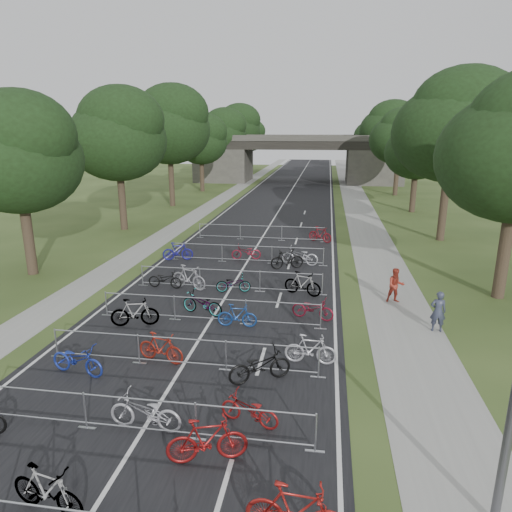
{
  "coord_description": "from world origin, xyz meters",
  "views": [
    {
      "loc": [
        4.62,
        -6.23,
        7.81
      ],
      "look_at": [
        0.93,
        17.65,
        1.1
      ],
      "focal_mm": 32.0,
      "sensor_mm": 36.0,
      "label": 1
    }
  ],
  "objects": [
    {
      "name": "bike_12",
      "position": [
        -2.93,
        10.15,
        0.59
      ],
      "size": [
        2.04,
        1.06,
        1.18
      ],
      "primitive_type": "imported",
      "rotation": [
        0.0,
        0.0,
        1.84
      ],
      "color": "#AAACB2",
      "rests_on": "ground"
    },
    {
      "name": "barrier_row_5",
      "position": [
        0.0,
        20.0,
        0.55
      ],
      "size": [
        9.7,
        0.08,
        1.1
      ],
      "color": "#AAACB2",
      "rests_on": "ground"
    },
    {
      "name": "bike_3",
      "position": [
        4.3,
        1.03,
        0.62
      ],
      "size": [
        2.1,
        0.73,
        1.24
      ],
      "primitive_type": "imported",
      "rotation": [
        0.0,
        0.0,
        1.5
      ],
      "color": "maroon",
      "rests_on": "ground"
    },
    {
      "name": "tree_right_3",
      "position": [
        13.11,
        51.93,
        6.92
      ],
      "size": [
        7.17,
        7.17,
        10.93
      ],
      "color": "#33261C",
      "rests_on": "ground"
    },
    {
      "name": "lane_markings",
      "position": [
        0.0,
        50.0,
        0.0
      ],
      "size": [
        0.12,
        140.0,
        0.0
      ],
      "primitive_type": "cube",
      "color": "silver",
      "rests_on": "ground"
    },
    {
      "name": "tree_left_5",
      "position": [
        -11.39,
        75.93,
        8.12
      ],
      "size": [
        8.4,
        8.4,
        12.81
      ],
      "color": "#33261C",
      "rests_on": "ground"
    },
    {
      "name": "pedestrian_b",
      "position": [
        7.98,
        14.54,
        0.82
      ],
      "size": [
        0.88,
        0.73,
        1.64
      ],
      "primitive_type": "imported",
      "rotation": [
        0.0,
        0.0,
        0.14
      ],
      "color": "#9C3022",
      "rests_on": "ground"
    },
    {
      "name": "bike_17",
      "position": [
        -2.08,
        14.87,
        0.62
      ],
      "size": [
        2.12,
        1.26,
        1.23
      ],
      "primitive_type": "imported",
      "rotation": [
        0.0,
        0.0,
        1.21
      ],
      "color": "#929198",
      "rests_on": "ground"
    },
    {
      "name": "bike_9",
      "position": [
        -0.82,
        7.42,
        0.54
      ],
      "size": [
        1.85,
        0.91,
        1.07
      ],
      "primitive_type": "imported",
      "rotation": [
        0.0,
        0.0,
        1.33
      ],
      "color": "maroon",
      "rests_on": "ground"
    },
    {
      "name": "sidewalk_left",
      "position": [
        -7.5,
        50.0,
        0.01
      ],
      "size": [
        2.0,
        140.0,
        0.01
      ],
      "primitive_type": "cube",
      "color": "gray",
      "rests_on": "ground"
    },
    {
      "name": "bike_13",
      "position": [
        -0.53,
        11.75,
        0.52
      ],
      "size": [
        2.09,
        1.24,
        1.04
      ],
      "primitive_type": "imported",
      "rotation": [
        0.0,
        0.0,
        4.41
      ],
      "color": "#AAACB2",
      "rests_on": "ground"
    },
    {
      "name": "tree_left_1",
      "position": [
        -11.39,
        27.93,
        7.3
      ],
      "size": [
        7.56,
        7.56,
        11.53
      ],
      "color": "#33261C",
      "rests_on": "ground"
    },
    {
      "name": "bike_16",
      "position": [
        -3.32,
        14.83,
        0.47
      ],
      "size": [
        1.8,
        0.7,
        0.93
      ],
      "primitive_type": "imported",
      "rotation": [
        0.0,
        0.0,
        1.53
      ],
      "color": "black",
      "rests_on": "ground"
    },
    {
      "name": "bike_11",
      "position": [
        4.3,
        8.08,
        0.54
      ],
      "size": [
        1.8,
        0.55,
        1.07
      ],
      "primitive_type": "imported",
      "rotation": [
        0.0,
        0.0,
        1.54
      ],
      "color": "#BBBAC3",
      "rests_on": "ground"
    },
    {
      "name": "tree_left_6",
      "position": [
        -11.39,
        87.93,
        6.49
      ],
      "size": [
        6.72,
        6.72,
        10.25
      ],
      "color": "#33261C",
      "rests_on": "ground"
    },
    {
      "name": "tree_left_2",
      "position": [
        -11.39,
        39.93,
        8.12
      ],
      "size": [
        8.4,
        8.4,
        12.81
      ],
      "color": "#33261C",
      "rests_on": "ground"
    },
    {
      "name": "sidewalk_right",
      "position": [
        8.0,
        50.0,
        0.01
      ],
      "size": [
        3.0,
        140.0,
        0.01
      ],
      "primitive_type": "cube",
      "color": "gray",
      "rests_on": "ground"
    },
    {
      "name": "bike_1",
      "position": [
        -0.89,
        0.86,
        0.56
      ],
      "size": [
        1.92,
        0.89,
        1.11
      ],
      "primitive_type": "imported",
      "rotation": [
        0.0,
        0.0,
        1.37
      ],
      "color": "#AAACB2",
      "rests_on": "ground"
    },
    {
      "name": "bike_18",
      "position": [
        0.24,
        14.73,
        0.45
      ],
      "size": [
        1.8,
        0.92,
        0.9
      ],
      "primitive_type": "imported",
      "rotation": [
        0.0,
        0.0,
        1.77
      ],
      "color": "#AAACB2",
      "rests_on": "ground"
    },
    {
      "name": "barrier_row_4",
      "position": [
        0.0,
        15.0,
        0.55
      ],
      "size": [
        9.7,
        0.08,
        1.1
      ],
      "color": "#AAACB2",
      "rests_on": "ground"
    },
    {
      "name": "tree_left_0",
      "position": [
        -11.39,
        15.93,
        6.49
      ],
      "size": [
        6.72,
        6.72,
        10.25
      ],
      "color": "#33261C",
      "rests_on": "ground"
    },
    {
      "name": "barrier_row_1",
      "position": [
        0.0,
        3.6,
        0.55
      ],
      "size": [
        9.7,
        0.08,
        1.1
      ],
      "color": "#AAACB2",
      "rests_on": "ground"
    },
    {
      "name": "tree_right_4",
      "position": [
        13.11,
        63.93,
        7.9
      ],
      "size": [
        8.18,
        8.18,
        12.47
      ],
      "color": "#33261C",
      "rests_on": "ground"
    },
    {
      "name": "bike_5",
      "position": [
        0.07,
        3.79,
        0.53
      ],
      "size": [
        2.07,
        0.83,
        1.07
      ],
      "primitive_type": "imported",
      "rotation": [
        0.0,
        0.0,
        4.65
      ],
      "color": "#AAA9B1",
      "rests_on": "ground"
    },
    {
      "name": "overpass_bridge",
      "position": [
        0.0,
        65.0,
        3.53
      ],
      "size": [
        31.0,
        8.0,
        7.05
      ],
      "color": "#3F3C38",
      "rests_on": "ground"
    },
    {
      "name": "bike_27",
      "position": [
        4.3,
        26.0,
        0.56
      ],
      "size": [
        1.87,
        1.36,
        1.11
      ],
      "primitive_type": "imported",
      "rotation": [
        0.0,
        0.0,
        1.06
      ],
      "color": "maroon",
      "rests_on": "ground"
    },
    {
      "name": "bike_7",
      "position": [
        2.79,
        4.43,
        0.45
      ],
      "size": [
        1.81,
        1.03,
        0.9
      ],
      "primitive_type": "imported",
      "rotation": [
        0.0,
        0.0,
        4.44
      ],
      "color": "maroon",
      "rests_on": "ground"
    },
    {
      "name": "tree_left_4",
      "position": [
        -11.39,
        63.93,
        7.3
      ],
      "size": [
        7.56,
        7.56,
        11.53
      ],
      "color": "#33261C",
      "rests_on": "ground"
    },
    {
      "name": "barrier_row_3",
      "position": [
        0.0,
        11.0,
        0.55
      ],
      "size": [
        9.7,
        0.08,
        1.1
      ],
      "color": "#AAACB2",
      "rests_on": "ground"
    },
    {
      "name": "bike_21",
      "position": [
        -0.15,
        20.67,
        0.48
      ],
      "size": [
        1.9,
        0.95,
        0.96
      ],
      "primitive_type": "imported",
      "rotation": [
        0.0,
        0.0,
        4.89
      ],
      "color": "maroon",
      "rests_on": "ground"
    },
    {
      "name": "bike_10",
      "position": [
        2.74,
        6.69,
        0.55
      ],
      "size": [
        2.19,
        1.64,
        1.1
      ],
      "primitive_type": "imported",
      "rotation": [
        0.0,
        0.0,
        2.07
      ],
      "color": "black",
      "rests_on": "ground"
    },
    {
      "name": "bike_14",
      "position": [
        1.23,
        10.7,
        0.49
      ],
      "size": [
        1.65,
        0.52,
        0.98
      ],
      "primitive_type": "imported",
      "rotation": [
        0.0,
        0.0,
        1.6
      ],
      "color": "navy",
      "rests_on": "ground"
    },
    {
      "name": "bike_8",
      "position": [
        -3.24,
        6.21,
        0.53
      ],
      "size": [
        2.1,
        1.09,
        1.05
      ],
      "primitive_type": "imported",
      "rotation": [
        0.0,
        0.0,
        1.37
      ],
      "color": "#1C309E",
      "rests_on": "ground"
    },
    {
      "name": "barrier_row_2",
      "position": [
        0.0,
        7.2,
        0.55
      ],
      "size": [
        9.7,
        0.08,
        1.1
      ],
      "color": "#AAACB2",
      "rests_on": "ground"
    },
    {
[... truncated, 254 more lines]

